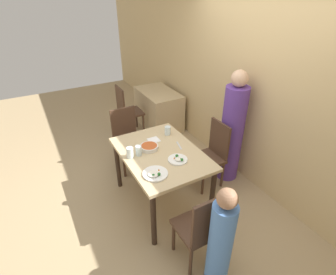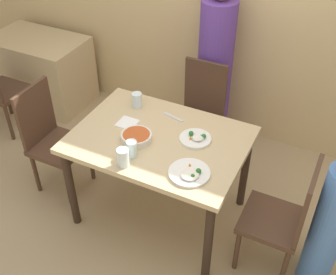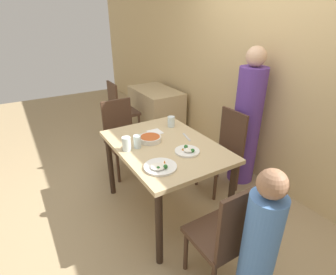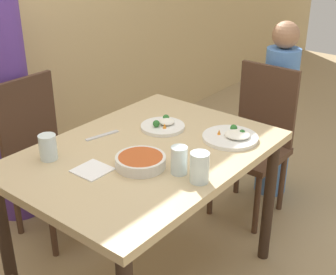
{
  "view_description": "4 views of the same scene",
  "coord_description": "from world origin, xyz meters",
  "px_view_note": "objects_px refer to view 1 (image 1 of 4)",
  "views": [
    {
      "loc": [
        2.3,
        -1.17,
        2.51
      ],
      "look_at": [
        0.1,
        0.04,
        1.02
      ],
      "focal_mm": 28.0,
      "sensor_mm": 36.0,
      "label": 1
    },
    {
      "loc": [
        1.08,
        -2.05,
        2.62
      ],
      "look_at": [
        0.06,
        0.02,
        0.78
      ],
      "focal_mm": 45.0,
      "sensor_mm": 36.0,
      "label": 2
    },
    {
      "loc": [
        1.91,
        -1.12,
        1.91
      ],
      "look_at": [
        0.14,
        -0.05,
        0.92
      ],
      "focal_mm": 28.0,
      "sensor_mm": 36.0,
      "label": 3
    },
    {
      "loc": [
        -1.43,
        -1.28,
        1.75
      ],
      "look_at": [
        0.1,
        -0.05,
        0.82
      ],
      "focal_mm": 50.0,
      "sensor_mm": 36.0,
      "label": 4
    }
  ],
  "objects_px": {
    "person_adult": "(232,132)",
    "bowl_curry": "(149,147)",
    "plate_rice_adult": "(178,159)",
    "person_child": "(220,244)",
    "glass_water_tall": "(168,131)",
    "chair_adult_spot": "(212,153)",
    "chair_child_spot": "(201,227)"
  },
  "relations": [
    {
      "from": "person_adult",
      "to": "bowl_curry",
      "type": "bearing_deg",
      "value": -95.81
    },
    {
      "from": "person_adult",
      "to": "plate_rice_adult",
      "type": "distance_m",
      "value": 1.05
    },
    {
      "from": "person_child",
      "to": "glass_water_tall",
      "type": "distance_m",
      "value": 1.62
    },
    {
      "from": "chair_adult_spot",
      "to": "person_child",
      "type": "bearing_deg",
      "value": -34.56
    },
    {
      "from": "chair_child_spot",
      "to": "plate_rice_adult",
      "type": "height_order",
      "value": "chair_child_spot"
    },
    {
      "from": "plate_rice_adult",
      "to": "glass_water_tall",
      "type": "height_order",
      "value": "glass_water_tall"
    },
    {
      "from": "person_adult",
      "to": "glass_water_tall",
      "type": "height_order",
      "value": "person_adult"
    },
    {
      "from": "person_adult",
      "to": "person_child",
      "type": "xyz_separation_m",
      "value": [
        1.24,
        -1.17,
        -0.19
      ]
    },
    {
      "from": "glass_water_tall",
      "to": "chair_child_spot",
      "type": "bearing_deg",
      "value": -14.94
    },
    {
      "from": "bowl_curry",
      "to": "glass_water_tall",
      "type": "distance_m",
      "value": 0.42
    },
    {
      "from": "plate_rice_adult",
      "to": "glass_water_tall",
      "type": "xyz_separation_m",
      "value": [
        -0.57,
        0.18,
        0.04
      ]
    },
    {
      "from": "bowl_curry",
      "to": "plate_rice_adult",
      "type": "height_order",
      "value": "plate_rice_adult"
    },
    {
      "from": "chair_child_spot",
      "to": "person_adult",
      "type": "bearing_deg",
      "value": -140.54
    },
    {
      "from": "person_adult",
      "to": "person_child",
      "type": "relative_size",
      "value": 1.36
    },
    {
      "from": "person_child",
      "to": "bowl_curry",
      "type": "distance_m",
      "value": 1.38
    },
    {
      "from": "chair_child_spot",
      "to": "bowl_curry",
      "type": "height_order",
      "value": "chair_child_spot"
    },
    {
      "from": "glass_water_tall",
      "to": "chair_adult_spot",
      "type": "bearing_deg",
      "value": 57.71
    },
    {
      "from": "person_child",
      "to": "plate_rice_adult",
      "type": "bearing_deg",
      "value": 170.79
    },
    {
      "from": "chair_child_spot",
      "to": "glass_water_tall",
      "type": "xyz_separation_m",
      "value": [
        -1.29,
        0.34,
        0.33
      ]
    },
    {
      "from": "chair_child_spot",
      "to": "person_adult",
      "type": "xyz_separation_m",
      "value": [
        -0.97,
        1.17,
        0.25
      ]
    },
    {
      "from": "chair_adult_spot",
      "to": "glass_water_tall",
      "type": "distance_m",
      "value": 0.69
    },
    {
      "from": "chair_adult_spot",
      "to": "glass_water_tall",
      "type": "relative_size",
      "value": 8.17
    },
    {
      "from": "plate_rice_adult",
      "to": "glass_water_tall",
      "type": "distance_m",
      "value": 0.6
    },
    {
      "from": "chair_adult_spot",
      "to": "person_child",
      "type": "height_order",
      "value": "person_child"
    },
    {
      "from": "person_child",
      "to": "plate_rice_adult",
      "type": "distance_m",
      "value": 1.03
    },
    {
      "from": "chair_adult_spot",
      "to": "person_adult",
      "type": "bearing_deg",
      "value": 90.0
    },
    {
      "from": "person_child",
      "to": "glass_water_tall",
      "type": "height_order",
      "value": "person_child"
    },
    {
      "from": "chair_adult_spot",
      "to": "plate_rice_adult",
      "type": "bearing_deg",
      "value": -70.05
    },
    {
      "from": "person_adult",
      "to": "plate_rice_adult",
      "type": "bearing_deg",
      "value": -76.06
    },
    {
      "from": "person_child",
      "to": "bowl_curry",
      "type": "relative_size",
      "value": 5.42
    },
    {
      "from": "chair_adult_spot",
      "to": "glass_water_tall",
      "type": "bearing_deg",
      "value": -122.29
    },
    {
      "from": "bowl_curry",
      "to": "plate_rice_adult",
      "type": "bearing_deg",
      "value": 25.82
    }
  ]
}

